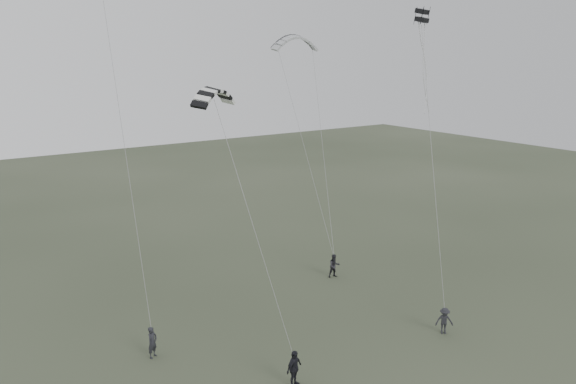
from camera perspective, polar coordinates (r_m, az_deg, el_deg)
ground at (r=29.12m, az=5.75°, el=-16.67°), size 140.00×140.00×0.00m
flyer_left at (r=29.67m, az=-13.61°, el=-14.61°), size 0.71×0.64×1.62m
flyer_right at (r=38.45m, az=4.73°, el=-7.49°), size 0.92×0.80×1.62m
flyer_center at (r=26.68m, az=0.63°, el=-17.49°), size 1.11×0.74×1.75m
flyer_far at (r=32.21m, az=15.60°, el=-12.49°), size 1.11×1.00×1.49m
kite_pale_large at (r=42.31m, az=0.77°, el=15.47°), size 3.69×1.53×1.64m
kite_striped at (r=24.85m, az=-7.56°, el=10.28°), size 2.81×2.27×1.23m
kite_box at (r=33.71m, az=13.45°, el=17.03°), size 0.71×0.82×0.81m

